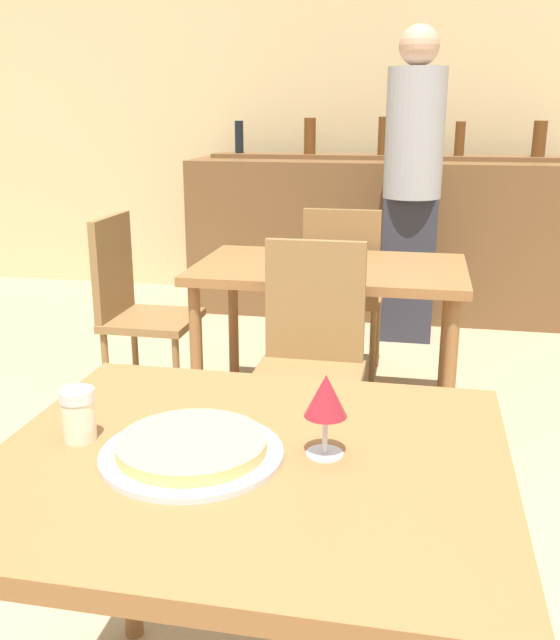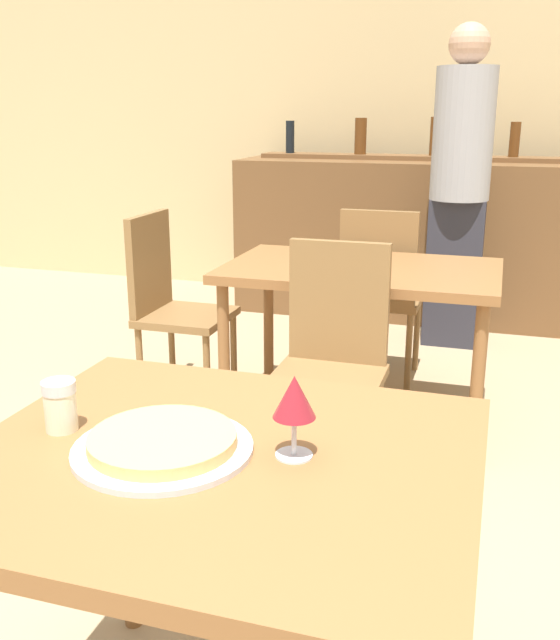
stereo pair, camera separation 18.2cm
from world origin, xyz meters
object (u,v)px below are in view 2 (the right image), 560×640
object	(u,v)px
chair_far_side_front	(332,351)
chair_far_side_left	(170,298)
person_standing	(460,177)
wine_glass	(294,399)
chair_far_side_back	(380,286)
cheese_shaker	(61,405)
pizza_tray	(163,444)

from	to	relation	value
chair_far_side_front	chair_far_side_left	size ratio (longest dim) A/B	1.00
chair_far_side_front	person_standing	size ratio (longest dim) A/B	0.50
person_standing	wine_glass	bearing A→B (deg)	-91.51
chair_far_side_back	cheese_shaker	xyz separation A→B (m)	(-0.25, -2.38, 0.30)
pizza_tray	chair_far_side_back	bearing A→B (deg)	89.73
chair_far_side_front	person_standing	bearing A→B (deg)	80.43
pizza_tray	chair_far_side_front	bearing A→B (deg)	89.52
chair_far_side_back	cheese_shaker	bearing A→B (deg)	84.06
chair_far_side_back	pizza_tray	world-z (taller)	chair_far_side_back
chair_far_side_front	wine_glass	distance (m)	1.36
wine_glass	cheese_shaker	bearing A→B (deg)	-176.62
cheese_shaker	person_standing	size ratio (longest dim) A/B	0.06
chair_far_side_front	cheese_shaker	size ratio (longest dim) A/B	8.84
wine_glass	chair_far_side_back	bearing A→B (deg)	95.54
chair_far_side_left	pizza_tray	xyz separation A→B (m)	(0.91, -1.88, 0.26)
chair_far_side_back	pizza_tray	xyz separation A→B (m)	(-0.01, -2.41, 0.26)
chair_far_side_front	person_standing	world-z (taller)	person_standing
chair_far_side_back	wine_glass	bearing A→B (deg)	95.54
cheese_shaker	person_standing	world-z (taller)	person_standing
chair_far_side_front	chair_far_side_left	distance (m)	1.06
person_standing	chair_far_side_front	bearing A→B (deg)	-99.57
pizza_tray	person_standing	xyz separation A→B (m)	(0.32, 3.20, 0.23)
pizza_tray	cheese_shaker	xyz separation A→B (m)	(-0.24, 0.03, 0.04)
chair_far_side_front	cheese_shaker	xyz separation A→B (m)	(-0.25, -1.32, 0.30)
person_standing	wine_glass	xyz separation A→B (m)	(-0.08, -3.14, -0.13)
chair_far_side_front	wine_glass	size ratio (longest dim) A/B	5.78
chair_far_side_back	chair_far_side_left	distance (m)	1.06
chair_far_side_left	person_standing	distance (m)	1.86
pizza_tray	chair_far_side_left	bearing A→B (deg)	115.70
pizza_tray	person_standing	bearing A→B (deg)	84.23
pizza_tray	person_standing	world-z (taller)	person_standing
cheese_shaker	chair_far_side_back	bearing A→B (deg)	84.06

